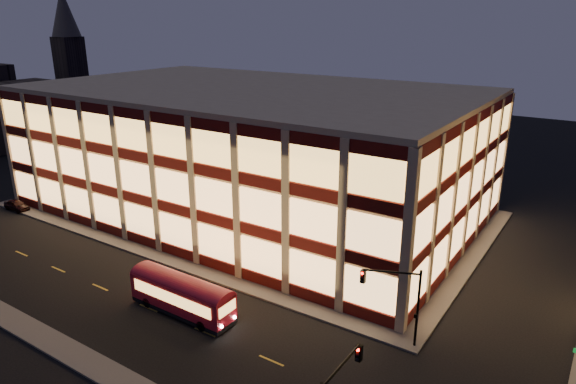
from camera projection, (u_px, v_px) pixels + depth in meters
The scene contains 10 objects.
ground at pixel (168, 266), 47.70m from camera, with size 200.00×200.00×0.00m, color black.
sidewalk_office_south at pixel (154, 254), 50.03m from camera, with size 54.00×2.00×0.15m, color #514F4C.
sidewalk_office_east at pixel (469, 259), 49.09m from camera, with size 2.00×30.00×0.15m, color #514F4C.
sidewalk_near at pixel (37, 334), 37.41m from camera, with size 100.00×2.00×0.15m, color #514F4C.
office_building at pixel (252, 149), 60.23m from camera, with size 50.45×30.45×14.50m.
church_tower at pixel (73, 79), 112.89m from camera, with size 5.00×5.00×18.00m, color #2D2621.
church_spire at pixel (64, 12), 108.36m from camera, with size 6.00×6.00×10.00m, color #4C473F.
traffic_signal_far at pixel (398, 294), 34.96m from camera, with size 3.79×1.87×6.00m.
trolley_bus at pixel (182, 293), 39.72m from camera, with size 9.17×2.46×3.10m.
parked_car_0 at pixel (17, 205), 61.46m from camera, with size 1.45×3.60×1.23m, color black.
Camera 1 is at (32.97, -29.62, 21.99)m, focal length 32.00 mm.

